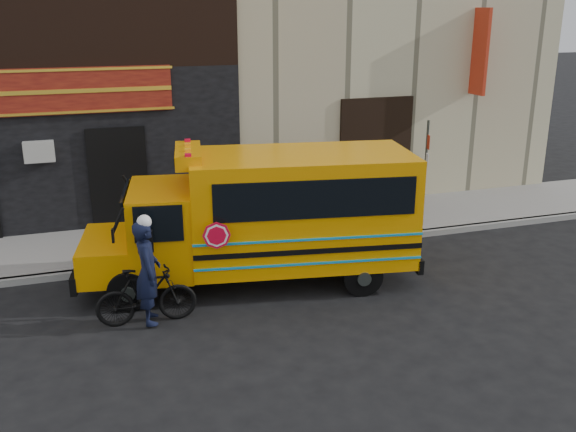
{
  "coord_description": "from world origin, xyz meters",
  "views": [
    {
      "loc": [
        -4.02,
        -10.95,
        5.54
      ],
      "look_at": [
        0.18,
        1.85,
        1.16
      ],
      "focal_mm": 40.0,
      "sensor_mm": 36.0,
      "label": 1
    }
  ],
  "objects_px": {
    "school_bus": "(269,213)",
    "bicycle": "(146,296)",
    "sign_pole": "(425,170)",
    "cyclist": "(148,275)"
  },
  "relations": [
    {
      "from": "sign_pole",
      "to": "cyclist",
      "type": "distance_m",
      "value": 8.12
    },
    {
      "from": "school_bus",
      "to": "cyclist",
      "type": "xyz_separation_m",
      "value": [
        -2.62,
        -1.17,
        -0.54
      ]
    },
    {
      "from": "school_bus",
      "to": "sign_pole",
      "type": "relative_size",
      "value": 2.51
    },
    {
      "from": "school_bus",
      "to": "cyclist",
      "type": "height_order",
      "value": "school_bus"
    },
    {
      "from": "sign_pole",
      "to": "cyclist",
      "type": "xyz_separation_m",
      "value": [
        -7.43,
        -3.23,
        -0.61
      ]
    },
    {
      "from": "school_bus",
      "to": "cyclist",
      "type": "distance_m",
      "value": 2.92
    },
    {
      "from": "sign_pole",
      "to": "bicycle",
      "type": "bearing_deg",
      "value": -156.86
    },
    {
      "from": "school_bus",
      "to": "bicycle",
      "type": "height_order",
      "value": "school_bus"
    },
    {
      "from": "bicycle",
      "to": "cyclist",
      "type": "xyz_separation_m",
      "value": [
        0.05,
        -0.04,
        0.42
      ]
    },
    {
      "from": "bicycle",
      "to": "cyclist",
      "type": "distance_m",
      "value": 0.43
    }
  ]
}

